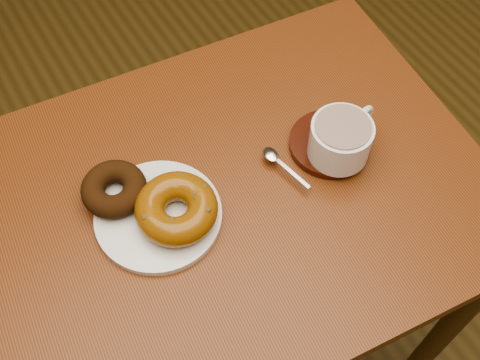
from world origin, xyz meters
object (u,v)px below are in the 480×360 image
cafe_table (231,229)px  saucer (330,144)px  coffee_cup (341,139)px  donut_plate (158,215)px

cafe_table → saucer: size_ratio=6.56×
cafe_table → coffee_cup: bearing=-4.4°
cafe_table → saucer: 0.23m
cafe_table → saucer: bearing=2.7°
donut_plate → saucer: bearing=-5.0°
cafe_table → donut_plate: size_ratio=4.51×
donut_plate → saucer: saucer is taller
coffee_cup → cafe_table: bearing=155.1°
saucer → cafe_table: bearing=177.2°
saucer → coffee_cup: 0.05m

